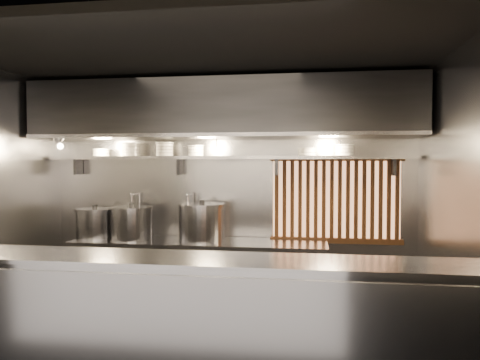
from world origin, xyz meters
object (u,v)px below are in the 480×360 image
(pendant_bulb, at_px, (216,151))
(stock_pot_right, at_px, (202,222))
(stock_pot_left, at_px, (132,223))
(stock_pot_mid, at_px, (95,223))
(heat_lamp, at_px, (59,141))

(pendant_bulb, xyz_separation_m, stock_pot_right, (-0.16, -0.05, -0.84))
(pendant_bulb, distance_m, stock_pot_left, 1.33)
(pendant_bulb, relative_size, stock_pot_left, 0.36)
(stock_pot_mid, bearing_deg, heat_lamp, -132.67)
(heat_lamp, bearing_deg, stock_pot_right, 10.23)
(heat_lamp, height_order, stock_pot_mid, heat_lamp)
(pendant_bulb, height_order, stock_pot_left, pendant_bulb)
(stock_pot_left, bearing_deg, stock_pot_mid, 171.02)
(stock_pot_left, relative_size, stock_pot_mid, 0.84)
(pendant_bulb, relative_size, stock_pot_mid, 0.30)
(stock_pot_mid, xyz_separation_m, stock_pot_right, (1.35, -0.02, 0.04))
(heat_lamp, relative_size, stock_pot_right, 0.47)
(stock_pot_left, relative_size, stock_pot_right, 0.69)
(pendant_bulb, xyz_separation_m, stock_pot_mid, (-1.51, -0.04, -0.88))
(stock_pot_left, bearing_deg, pendant_bulb, 6.65)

